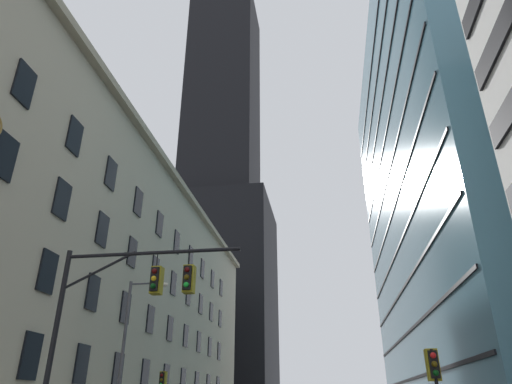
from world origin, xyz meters
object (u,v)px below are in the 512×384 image
traffic_light_near_right (434,370)px  street_lamppost (130,341)px  traffic_light_far_left (162,384)px  traffic_signal_mast (128,303)px

traffic_light_near_right → street_lamppost: (-14.48, 7.60, 2.13)m
traffic_light_far_left → street_lamppost: 5.59m
traffic_light_near_right → street_lamppost: street_lamppost is taller
traffic_light_near_right → traffic_light_far_left: 19.17m
traffic_signal_mast → traffic_light_far_left: bearing=103.7°
traffic_signal_mast → traffic_light_near_right: (10.79, 1.30, -2.37)m
traffic_light_far_left → traffic_light_near_right: bearing=-42.0°
traffic_light_far_left → traffic_signal_mast: bearing=-76.3°
traffic_light_near_right → street_lamppost: 16.49m
traffic_signal_mast → traffic_light_near_right: 11.13m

